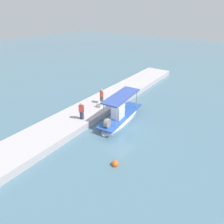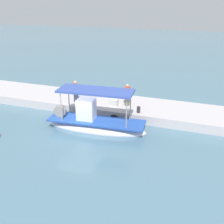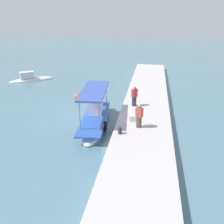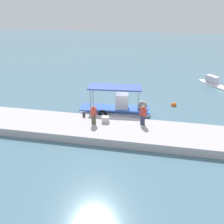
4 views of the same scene
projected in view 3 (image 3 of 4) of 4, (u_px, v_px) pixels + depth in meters
The scene contains 9 objects.
ground_plane at pixel (94, 118), 18.74m from camera, with size 120.00×120.00×0.00m, color slate.
dock_quay at pixel (144, 118), 18.02m from camera, with size 36.00×3.69×0.63m, color #BAB2B5.
main_fishing_boat at pixel (95, 118), 17.62m from camera, with size 6.61×2.15×3.03m.
fisherman_near_bollard at pixel (139, 117), 15.68m from camera, with size 0.50×0.52×1.61m.
fisherman_by_crate at pixel (134, 97), 19.22m from camera, with size 0.52×0.51×1.64m.
mooring_bollard at pixel (120, 131), 15.01m from camera, with size 0.24×0.24×0.43m, color #2D2D33.
cargo_crate at pixel (133, 118), 16.71m from camera, with size 0.55×0.44×0.47m, color silver.
marker_buoy at pixel (77, 97), 23.04m from camera, with size 0.51×0.51×0.51m.
moored_boat_near at pixel (31, 79), 28.72m from camera, with size 4.02×4.87×1.35m.
Camera 3 is at (-16.61, -4.25, 7.73)m, focal length 38.98 mm.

